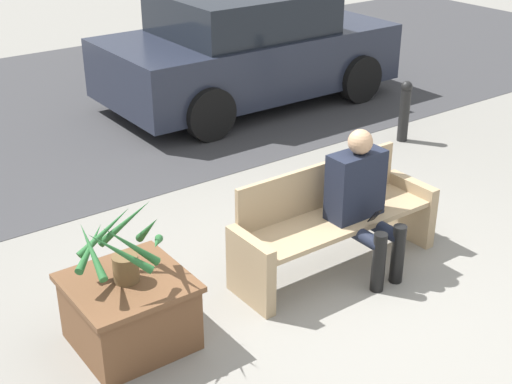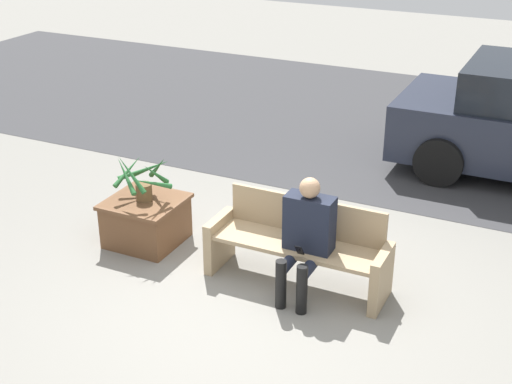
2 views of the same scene
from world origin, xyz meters
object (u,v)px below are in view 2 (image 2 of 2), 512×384
person_seated (306,233)px  planter_box (146,219)px  potted_plant (143,179)px  bench (299,245)px

person_seated → planter_box: bearing=174.0°
person_seated → potted_plant: person_seated is taller
bench → potted_plant: bearing=178.8°
bench → potted_plant: 1.83m
bench → planter_box: bench is taller
bench → potted_plant: (-1.80, 0.04, 0.34)m
person_seated → potted_plant: bearing=173.8°
planter_box → bench: bearing=-0.9°
potted_plant → bench: bearing=-1.2°
bench → person_seated: person_seated is taller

